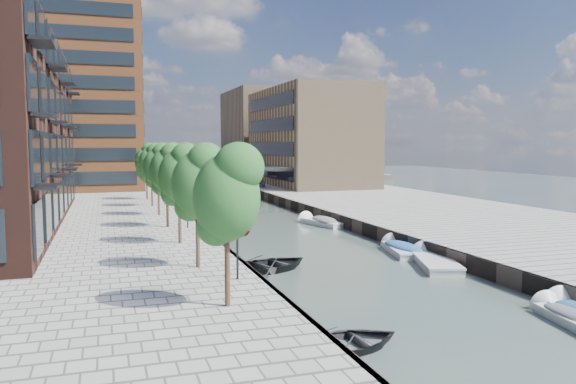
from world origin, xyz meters
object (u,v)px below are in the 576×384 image
bridge (191,179)px  tree_5 (151,162)px  sloop_1 (343,349)px  motorboat_3 (401,249)px  tree_6 (146,160)px  sloop_4 (176,205)px  motorboat_1 (574,319)px  motorboat_2 (433,263)px  tree_2 (179,173)px  sloop_2 (220,236)px  sloop_3 (214,231)px  motorboat_4 (321,222)px  car (258,182)px  tree_3 (167,168)px  sloop_0 (269,270)px  tree_4 (158,164)px  tree_1 (197,180)px  tree_0 (227,192)px

bridge → tree_5: 34.30m
sloop_1 → motorboat_3: 18.08m
tree_6 → sloop_4: 6.91m
sloop_4 → tree_5: bearing=138.9°
motorboat_1 → motorboat_3: size_ratio=0.87×
tree_6 → motorboat_2: size_ratio=1.01×
tree_2 → sloop_2: 9.97m
sloop_3 → sloop_4: bearing=6.5°
bridge → motorboat_3: size_ratio=2.44×
sloop_1 → motorboat_4: (10.11, 27.90, 0.21)m
car → tree_3: bearing=-111.9°
sloop_0 → sloop_4: size_ratio=1.26×
sloop_4 → motorboat_3: bearing=175.7°
tree_4 → tree_6: bearing=90.0°
sloop_2 → motorboat_2: 16.86m
tree_1 → sloop_4: size_ratio=1.46×
tree_3 → sloop_0: (4.30, -11.63, -5.31)m
motorboat_1 → tree_6: bearing=106.3°
sloop_4 → motorboat_4: (10.12, -19.92, 0.21)m
motorboat_4 → motorboat_2: bearing=-88.8°
motorboat_1 → motorboat_4: size_ratio=0.84×
sloop_1 → motorboat_3: bearing=-42.8°
sloop_2 → tree_3: bearing=103.4°
tree_5 → sloop_3: (3.98, -10.92, -5.31)m
motorboat_3 → tree_3: bearing=146.3°
tree_4 → sloop_2: bearing=-58.9°
sloop_4 → motorboat_4: bearing=-175.0°
tree_0 → tree_4: size_ratio=1.00×
motorboat_1 → tree_1: bearing=142.2°
bridge → sloop_1: 71.20m
bridge → tree_6: size_ratio=2.18×
tree_0 → tree_1: (0.00, 7.00, 0.00)m
bridge → tree_3: (-8.50, -47.00, 3.92)m
tree_2 → sloop_1: 18.13m
sloop_0 → motorboat_2: size_ratio=0.87×
bridge → tree_1: size_ratio=2.18×
tree_6 → motorboat_2: 37.22m
motorboat_1 → motorboat_4: 28.14m
motorboat_2 → sloop_1: bearing=-133.9°
bridge → sloop_0: (-4.20, -58.63, -1.39)m
tree_2 → sloop_1: (3.42, -17.00, -5.31)m
tree_6 → car: bearing=39.9°
tree_3 → motorboat_2: bearing=-43.4°
tree_5 → bridge: bearing=75.6°
tree_3 → tree_5: (0.00, 14.00, 0.00)m
tree_5 → motorboat_4: bearing=-36.8°
tree_5 → sloop_4: bearing=70.8°
tree_0 → tree_5: same height
motorboat_2 → motorboat_3: size_ratio=1.11×
tree_0 → tree_6: same height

